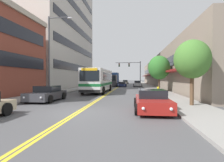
% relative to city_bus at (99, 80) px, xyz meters
% --- Properties ---
extents(ground_plane, '(240.00, 240.00, 0.00)m').
position_rel_city_bus_xyz_m(ground_plane, '(1.64, 22.28, -1.79)').
color(ground_plane, '#4C4C4F').
extents(sidewalk_left, '(2.92, 106.00, 0.14)m').
position_rel_city_bus_xyz_m(sidewalk_left, '(-5.32, 22.28, -1.72)').
color(sidewalk_left, gray).
rests_on(sidewalk_left, ground_plane).
extents(sidewalk_right, '(2.92, 106.00, 0.14)m').
position_rel_city_bus_xyz_m(sidewalk_right, '(8.60, 22.28, -1.72)').
color(sidewalk_right, gray).
rests_on(sidewalk_right, ground_plane).
extents(centre_line, '(0.34, 106.00, 0.01)m').
position_rel_city_bus_xyz_m(centre_line, '(1.64, 22.28, -1.79)').
color(centre_line, yellow).
rests_on(centre_line, ground_plane).
extents(office_tower_left, '(12.08, 27.04, 29.54)m').
position_rel_city_bus_xyz_m(office_tower_left, '(-13.02, 12.88, 12.97)').
color(office_tower_left, '#BCB7AD').
rests_on(office_tower_left, ground_plane).
extents(storefront_row_right, '(9.10, 68.00, 7.18)m').
position_rel_city_bus_xyz_m(storefront_row_right, '(14.28, 22.28, 1.80)').
color(storefront_row_right, gray).
rests_on(storefront_row_right, ground_plane).
extents(city_bus, '(2.88, 10.97, 3.17)m').
position_rel_city_bus_xyz_m(city_bus, '(0.00, 0.00, 0.00)').
color(city_bus, silver).
rests_on(city_bus, ground_plane).
extents(car_black_parked_left_near, '(2.06, 4.17, 1.33)m').
position_rel_city_bus_xyz_m(car_black_parked_left_near, '(-2.68, 18.21, -1.18)').
color(car_black_parked_left_near, black).
rests_on(car_black_parked_left_near, ground_plane).
extents(car_dark_grey_parked_left_mid, '(2.20, 4.49, 1.32)m').
position_rel_city_bus_xyz_m(car_dark_grey_parked_left_mid, '(-2.64, -10.16, -1.18)').
color(car_dark_grey_parked_left_mid, '#38383D').
rests_on(car_dark_grey_parked_left_mid, ground_plane).
extents(car_red_parked_right_foreground, '(2.14, 4.73, 1.28)m').
position_rel_city_bus_xyz_m(car_red_parked_right_foreground, '(5.97, -13.71, -1.20)').
color(car_red_parked_right_foreground, maroon).
rests_on(car_red_parked_right_foreground, ground_plane).
extents(car_silver_parked_right_mid, '(1.97, 4.38, 1.38)m').
position_rel_city_bus_xyz_m(car_silver_parked_right_mid, '(6.03, 18.01, -1.16)').
color(car_silver_parked_right_mid, '#B7B7BC').
rests_on(car_silver_parked_right_mid, ground_plane).
extents(car_champagne_moving_lead, '(2.12, 4.57, 1.32)m').
position_rel_city_bus_xyz_m(car_champagne_moving_lead, '(2.30, 38.15, -1.18)').
color(car_champagne_moving_lead, beige).
rests_on(car_champagne_moving_lead, ground_plane).
extents(car_navy_moving_second, '(2.16, 4.38, 1.14)m').
position_rel_city_bus_xyz_m(car_navy_moving_second, '(2.36, 16.17, -1.25)').
color(car_navy_moving_second, '#19234C').
rests_on(car_navy_moving_second, ground_plane).
extents(box_truck, '(2.66, 7.59, 3.38)m').
position_rel_city_bus_xyz_m(box_truck, '(-0.07, 19.55, -0.07)').
color(box_truck, '#38383D').
rests_on(box_truck, ground_plane).
extents(traffic_signal_mast, '(6.57, 0.38, 6.42)m').
position_rel_city_bus_xyz_m(traffic_signal_mast, '(4.59, 21.36, 2.81)').
color(traffic_signal_mast, '#47474C').
rests_on(traffic_signal_mast, ground_plane).
extents(street_lamp_left_near, '(2.60, 0.28, 8.25)m').
position_rel_city_bus_xyz_m(street_lamp_left_near, '(-3.30, -7.67, 3.13)').
color(street_lamp_left_near, '#47474C').
rests_on(street_lamp_left_near, ground_plane).
extents(street_tree_right_near, '(2.42, 2.42, 4.49)m').
position_rel_city_bus_xyz_m(street_tree_right_near, '(8.85, -12.09, 1.48)').
color(street_tree_right_near, brown).
rests_on(street_tree_right_near, sidewalk_right).
extents(street_tree_right_mid, '(3.04, 3.04, 5.03)m').
position_rel_city_bus_xyz_m(street_tree_right_mid, '(8.52, 0.58, 1.70)').
color(street_tree_right_mid, brown).
rests_on(street_tree_right_mid, sidewalk_right).
extents(fire_hydrant, '(0.34, 0.26, 0.93)m').
position_rel_city_bus_xyz_m(fire_hydrant, '(7.58, -5.15, -1.19)').
color(fire_hydrant, yellow).
rests_on(fire_hydrant, sidewalk_right).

